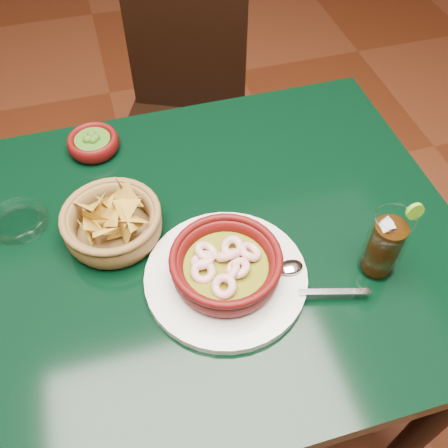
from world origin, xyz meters
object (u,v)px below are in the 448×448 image
object	(u,v)px
dining_table	(155,280)
chip_basket	(113,222)
dining_chair	(183,120)
shrimp_plate	(226,269)
cola_drink	(385,244)

from	to	relation	value
dining_table	chip_basket	xyz separation A→B (m)	(-0.05, 0.06, 0.13)
dining_chair	shrimp_plate	xyz separation A→B (m)	(-0.08, -0.79, 0.32)
shrimp_plate	cola_drink	bearing A→B (deg)	-10.18
dining_table	dining_chair	distance (m)	0.75
dining_table	cola_drink	bearing A→B (deg)	-20.32
chip_basket	cola_drink	xyz separation A→B (m)	(0.45, -0.21, 0.04)
dining_chair	chip_basket	bearing A→B (deg)	-112.14
dining_table	chip_basket	bearing A→B (deg)	131.75
dining_chair	chip_basket	size ratio (longest dim) A/B	3.85
dining_chair	chip_basket	distance (m)	0.76
dining_chair	cola_drink	size ratio (longest dim) A/B	5.19
shrimp_plate	chip_basket	xyz separation A→B (m)	(-0.18, 0.16, 0.00)
cola_drink	chip_basket	bearing A→B (deg)	155.27
dining_chair	cola_drink	distance (m)	0.93
dining_table	chip_basket	world-z (taller)	chip_basket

